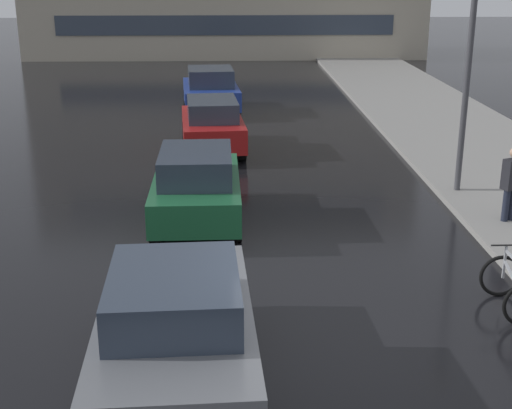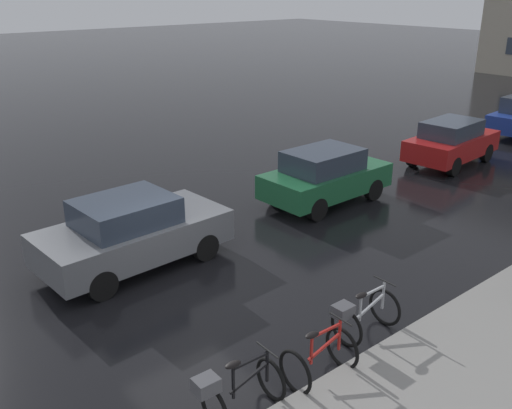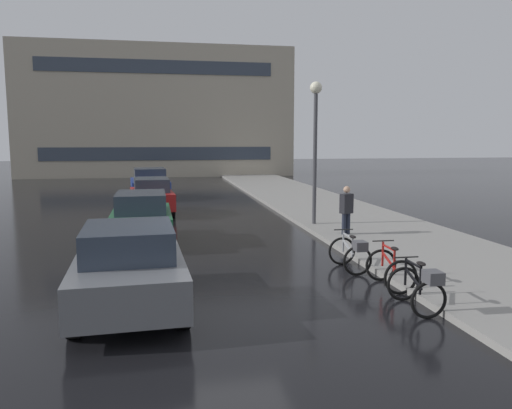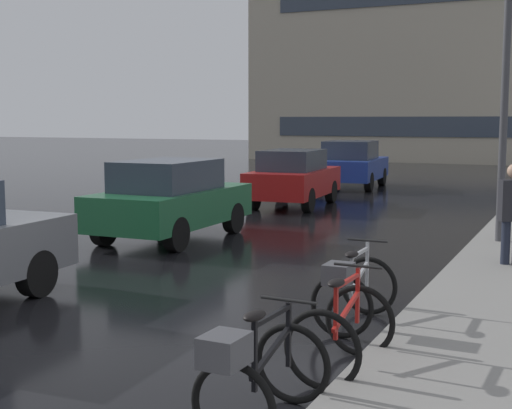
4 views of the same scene
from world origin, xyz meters
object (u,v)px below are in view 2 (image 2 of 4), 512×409
Objects in this scene: bicycle_third at (361,314)px; car_red at (452,142)px; bicycle_nearest at (235,389)px; car_grey at (132,232)px; bicycle_second at (319,358)px; car_green at (325,176)px.

car_red is (-4.98, 10.57, 0.32)m from bicycle_third.
bicycle_nearest is 0.32× the size of car_grey.
bicycle_second is 0.81× the size of bicycle_third.
car_green is (-5.32, 7.39, 0.32)m from bicycle_nearest.
car_red reaches higher than bicycle_second.
bicycle_second is 13.10m from car_red.
bicycle_nearest is 1.00× the size of bicycle_third.
car_red is at bearing 89.31° from car_grey.
car_red is at bearing 110.84° from bicycle_nearest.
bicycle_nearest is 1.57m from bicycle_second.
car_red is (-5.15, 13.53, 0.31)m from bicycle_nearest.
car_green reaches higher than bicycle_third.
car_red is at bearing 115.23° from bicycle_third.
car_grey is 6.16m from car_green.
car_green reaches higher than bicycle_nearest.
bicycle_third is 6.80m from car_green.
car_grey is (-5.47, -0.34, 0.41)m from bicycle_second.
car_grey reaches higher than car_green.
bicycle_third is at bearing -40.68° from car_green.
bicycle_nearest is at bearing -86.73° from bicycle_third.
car_red reaches higher than bicycle_nearest.
bicycle_second is 0.26× the size of car_grey.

